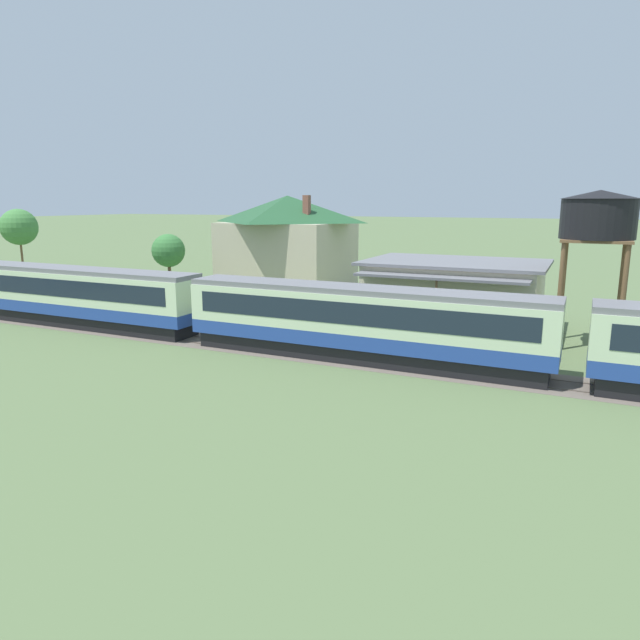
{
  "coord_description": "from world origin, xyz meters",
  "views": [
    {
      "loc": [
        9.34,
        -28.43,
        8.61
      ],
      "look_at": [
        -4.93,
        1.98,
        1.63
      ],
      "focal_mm": 32.0,
      "sensor_mm": 36.0,
      "label": 1
    }
  ],
  "objects_px": {
    "passenger_train": "(202,305)",
    "water_tower": "(598,219)",
    "yard_tree_1": "(168,251)",
    "station_house_dark_green_roof": "(288,243)",
    "station_building": "(454,295)",
    "yard_tree_2": "(19,227)"
  },
  "relations": [
    {
      "from": "passenger_train",
      "to": "water_tower",
      "type": "distance_m",
      "value": 24.16
    },
    {
      "from": "yard_tree_1",
      "to": "station_house_dark_green_roof",
      "type": "bearing_deg",
      "value": 41.39
    },
    {
      "from": "station_building",
      "to": "yard_tree_2",
      "type": "xyz_separation_m",
      "value": [
        -57.29,
        10.99,
        3.11
      ]
    },
    {
      "from": "station_house_dark_green_roof",
      "to": "station_building",
      "type": "bearing_deg",
      "value": -27.74
    },
    {
      "from": "passenger_train",
      "to": "station_house_dark_green_roof",
      "type": "bearing_deg",
      "value": 102.65
    },
    {
      "from": "station_building",
      "to": "station_house_dark_green_roof",
      "type": "height_order",
      "value": "station_house_dark_green_roof"
    },
    {
      "from": "station_house_dark_green_roof",
      "to": "yard_tree_1",
      "type": "bearing_deg",
      "value": -138.61
    },
    {
      "from": "water_tower",
      "to": "passenger_train",
      "type": "bearing_deg",
      "value": -158.76
    },
    {
      "from": "passenger_train",
      "to": "station_building",
      "type": "bearing_deg",
      "value": 36.82
    },
    {
      "from": "yard_tree_2",
      "to": "water_tower",
      "type": "bearing_deg",
      "value": -10.86
    },
    {
      "from": "yard_tree_1",
      "to": "yard_tree_2",
      "type": "distance_m",
      "value": 32.32
    },
    {
      "from": "passenger_train",
      "to": "yard_tree_1",
      "type": "distance_m",
      "value": 17.76
    },
    {
      "from": "station_house_dark_green_roof",
      "to": "yard_tree_2",
      "type": "xyz_separation_m",
      "value": [
        -39.35,
        1.55,
        0.75
      ]
    },
    {
      "from": "water_tower",
      "to": "yard_tree_2",
      "type": "height_order",
      "value": "water_tower"
    },
    {
      "from": "station_building",
      "to": "water_tower",
      "type": "bearing_deg",
      "value": -10.86
    },
    {
      "from": "passenger_train",
      "to": "station_building",
      "type": "distance_m",
      "value": 16.92
    },
    {
      "from": "station_building",
      "to": "station_house_dark_green_roof",
      "type": "relative_size",
      "value": 1.03
    },
    {
      "from": "water_tower",
      "to": "station_building",
      "type": "bearing_deg",
      "value": 169.14
    },
    {
      "from": "passenger_train",
      "to": "station_building",
      "type": "relative_size",
      "value": 7.21
    },
    {
      "from": "station_building",
      "to": "yard_tree_1",
      "type": "xyz_separation_m",
      "value": [
        -26.23,
        2.13,
        1.9
      ]
    },
    {
      "from": "station_building",
      "to": "water_tower",
      "type": "xyz_separation_m",
      "value": [
        8.4,
        -1.61,
        5.28
      ]
    },
    {
      "from": "water_tower",
      "to": "yard_tree_2",
      "type": "bearing_deg",
      "value": 169.14
    }
  ]
}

